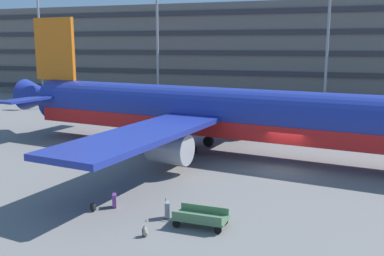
# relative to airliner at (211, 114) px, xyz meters

# --- Properties ---
(ground_plane) EXTENTS (600.00, 600.00, 0.00)m
(ground_plane) POSITION_rel_airliner_xyz_m (6.24, -2.96, -3.17)
(ground_plane) COLOR slate
(terminal_structure) EXTENTS (154.27, 17.29, 14.81)m
(terminal_structure) POSITION_rel_airliner_xyz_m (6.24, 39.72, 4.24)
(terminal_structure) COLOR #605B56
(terminal_structure) RESTS_ON ground_plane
(airliner) EXTENTS (41.15, 33.38, 11.10)m
(airliner) POSITION_rel_airliner_xyz_m (0.00, 0.00, 0.00)
(airliner) COLOR navy
(airliner) RESTS_ON ground_plane
(light_mast_far_left) EXTENTS (1.80, 0.50, 26.56)m
(light_mast_far_left) POSITION_rel_airliner_xyz_m (-36.50, 26.42, 11.86)
(light_mast_far_left) COLOR gray
(light_mast_far_left) RESTS_ON ground_plane
(light_mast_left) EXTENTS (1.80, 0.50, 20.42)m
(light_mast_left) POSITION_rel_airliner_xyz_m (-16.01, 26.42, 8.71)
(light_mast_left) COLOR gray
(light_mast_left) RESTS_ON ground_plane
(light_mast_center_left) EXTENTS (1.80, 0.50, 24.58)m
(light_mast_center_left) POSITION_rel_airliner_xyz_m (7.75, 26.42, 10.85)
(light_mast_center_left) COLOR gray
(light_mast_center_left) RESTS_ON ground_plane
(suitcase_large) EXTENTS (0.39, 0.51, 0.95)m
(suitcase_large) POSITION_rel_airliner_xyz_m (-1.43, -13.53, -2.78)
(suitcase_large) COLOR #72388C
(suitcase_large) RESTS_ON ground_plane
(suitcase_laid_flat) EXTENTS (0.39, 0.49, 1.03)m
(suitcase_laid_flat) POSITION_rel_airliner_xyz_m (1.82, -13.99, -2.73)
(suitcase_laid_flat) COLOR gray
(suitcase_laid_flat) RESTS_ON ground_plane
(backpack_upright) EXTENTS (0.29, 0.37, 0.51)m
(backpack_upright) POSITION_rel_airliner_xyz_m (1.69, -16.33, -2.94)
(backpack_upright) COLOR gray
(backpack_upright) RESTS_ON ground_plane
(backpack_orange) EXTENTS (0.40, 0.42, 0.48)m
(backpack_orange) POSITION_rel_airliner_xyz_m (-2.18, -14.43, -2.96)
(backpack_orange) COLOR black
(backpack_orange) RESTS_ON ground_plane
(baggage_cart) EXTENTS (3.31, 1.35, 0.82)m
(baggage_cart) POSITION_rel_airliner_xyz_m (3.72, -14.42, -2.74)
(baggage_cart) COLOR #4C724C
(baggage_cart) RESTS_ON ground_plane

